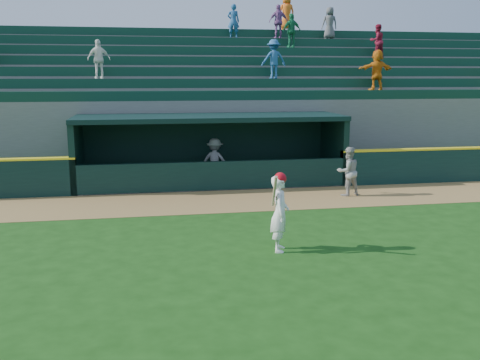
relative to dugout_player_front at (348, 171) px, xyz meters
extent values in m
plane|color=#174210|center=(-4.14, -4.99, -0.80)|extent=(120.00, 120.00, 0.00)
cube|color=olive|center=(-4.14, -0.09, -0.79)|extent=(40.00, 3.00, 0.01)
imported|color=#9E9E99|center=(0.00, 0.00, 0.00)|extent=(0.88, 0.74, 1.59)
imported|color=#9F9F9A|center=(-3.96, 2.84, 0.01)|extent=(1.19, 0.92, 1.62)
cube|color=slate|center=(-4.14, 2.71, -0.78)|extent=(9.00, 2.60, 0.04)
cube|color=black|center=(-8.74, 2.71, 0.35)|extent=(0.20, 2.60, 2.30)
cube|color=black|center=(0.46, 2.71, 0.35)|extent=(0.20, 2.60, 2.30)
cube|color=black|center=(-4.14, 4.01, 0.35)|extent=(9.40, 0.20, 2.30)
cube|color=black|center=(-4.14, 2.71, 1.58)|extent=(9.40, 2.80, 0.16)
cube|color=black|center=(-4.14, 1.49, -0.30)|extent=(9.00, 0.16, 1.00)
cube|color=brown|center=(-4.14, 3.51, -0.55)|extent=(8.40, 0.45, 0.10)
cube|color=slate|center=(-4.14, 4.53, 0.66)|extent=(34.00, 0.85, 2.91)
cube|color=#0F3828|center=(-4.14, 4.41, 2.29)|extent=(34.00, 0.60, 0.36)
cube|color=slate|center=(-4.14, 5.38, 0.88)|extent=(34.00, 0.85, 3.36)
cube|color=#0F3828|center=(-4.14, 5.26, 2.74)|extent=(34.00, 0.60, 0.36)
cube|color=slate|center=(-4.14, 6.23, 1.11)|extent=(34.00, 0.85, 3.81)
cube|color=#0F3828|center=(-4.14, 6.11, 3.19)|extent=(34.00, 0.60, 0.36)
cube|color=slate|center=(-4.14, 7.08, 1.33)|extent=(34.00, 0.85, 4.26)
cube|color=#0F3828|center=(-4.14, 6.96, 3.64)|extent=(34.00, 0.60, 0.36)
cube|color=slate|center=(-4.14, 7.93, 1.56)|extent=(34.00, 0.85, 4.71)
cube|color=#0F3828|center=(-4.14, 7.81, 4.09)|extent=(34.00, 0.60, 0.36)
cube|color=slate|center=(-4.14, 8.78, 1.78)|extent=(34.00, 0.85, 5.16)
cube|color=#0F3828|center=(-4.14, 8.66, 4.54)|extent=(34.00, 0.60, 0.36)
cube|color=slate|center=(-4.14, 9.63, 2.01)|extent=(34.00, 0.85, 5.61)
cube|color=#0F3828|center=(-4.14, 9.51, 4.99)|extent=(34.00, 0.60, 0.36)
cube|color=slate|center=(-4.14, 10.21, 2.01)|extent=(34.50, 0.30, 5.61)
imported|color=orange|center=(0.38, 9.53, 6.00)|extent=(0.85, 0.60, 1.65)
imported|color=white|center=(-8.05, 5.28, 3.65)|extent=(0.92, 0.56, 1.46)
imported|color=#27598F|center=(-2.32, 8.68, 5.47)|extent=(0.60, 0.46, 1.49)
imported|color=#985A9B|center=(-0.21, 8.68, 5.49)|extent=(0.89, 0.37, 1.52)
imported|color=orange|center=(2.80, 4.43, 3.27)|extent=(1.52, 0.66, 1.59)
imported|color=maroon|center=(3.88, 6.98, 4.55)|extent=(0.82, 0.71, 1.46)
imported|color=#275A91|center=(-1.24, 5.28, 3.69)|extent=(1.02, 0.61, 1.54)
imported|color=#555555|center=(2.24, 8.68, 5.46)|extent=(0.74, 0.51, 1.47)
imported|color=#1C7E4B|center=(0.18, 7.83, 5.02)|extent=(0.92, 0.50, 1.49)
imported|color=white|center=(-3.54, -5.05, 0.05)|extent=(0.54, 0.70, 1.70)
sphere|color=#BB0A15|center=(-3.54, -5.05, 0.83)|extent=(0.27, 0.27, 0.27)
cylinder|color=tan|center=(-3.72, -5.27, 0.60)|extent=(0.13, 0.53, 0.76)
camera|label=1|loc=(-6.37, -16.10, 3.01)|focal=40.00mm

